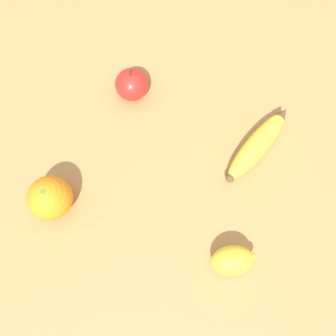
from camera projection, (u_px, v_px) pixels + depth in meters
name	position (u px, v px, depth m)	size (l,w,h in m)	color
ground_plane	(170.00, 135.00, 0.72)	(3.00, 3.00, 0.00)	#A87A47
banana	(258.00, 144.00, 0.69)	(0.10, 0.21, 0.04)	yellow
orange	(50.00, 198.00, 0.62)	(0.08, 0.08, 0.08)	orange
apple	(132.00, 84.00, 0.73)	(0.07, 0.07, 0.08)	red
lemon	(233.00, 260.00, 0.60)	(0.10, 0.09, 0.05)	yellow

